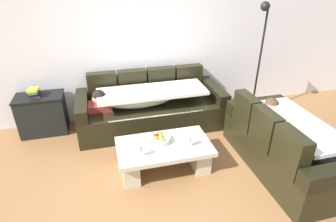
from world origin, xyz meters
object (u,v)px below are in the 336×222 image
Objects in this scene: couch_near_window at (286,145)px; coffee_table at (164,154)px; wine_glass_near_left at (140,149)px; wine_glass_near_right at (188,139)px; couch_along_wall at (149,108)px; book_stack_on_cabinet at (34,92)px; floor_lamp at (259,56)px; side_cabinet at (43,114)px; fruit_bowl at (160,139)px.

couch_near_window is 1.59m from coffee_table.
wine_glass_near_right is (0.62, 0.05, 0.00)m from wine_glass_near_left.
couch_along_wall is 11.16× the size of book_stack_on_cabinet.
wine_glass_near_left is at bearing -175.52° from wine_glass_near_right.
wine_glass_near_left is 0.09× the size of floor_lamp.
couch_along_wall reaches higher than side_cabinet.
couch_near_window reaches higher than side_cabinet.
side_cabinet is (-3.19, 1.73, -0.01)m from couch_near_window.
coffee_table is (-0.03, -1.16, -0.09)m from couch_along_wall.
floor_lamp is (1.56, 1.14, 0.62)m from wine_glass_near_right.
side_cabinet is (-1.31, 1.55, -0.17)m from wine_glass_near_left.
coffee_table is at bearing -91.67° from couch_along_wall.
wine_glass_near_left and wine_glass_near_right have the same top height.
couch_along_wall reaches higher than fruit_bowl.
couch_along_wall is at bearing 74.48° from wine_glass_near_left.
floor_lamp is (1.89, 0.94, 0.69)m from fruit_bowl.
wine_glass_near_left is 0.79× the size of book_stack_on_cabinet.
wine_glass_near_left is 0.62m from wine_glass_near_right.
couch_along_wall is 1.96× the size of coffee_table.
wine_glass_near_right is 0.23× the size of side_cabinet.
book_stack_on_cabinet reaches higher than side_cabinet.
floor_lamp reaches higher than fruit_bowl.
book_stack_on_cabinet is at bearing 172.56° from couch_along_wall.
coffee_table is 0.62× the size of floor_lamp.
fruit_bowl is (-0.04, 0.08, 0.18)m from coffee_table.
couch_near_window is at bearing -28.16° from book_stack_on_cabinet.
wine_glass_near_left is at bearing -153.12° from coffee_table.
side_cabinet is 3.61m from floor_lamp.
book_stack_on_cabinet reaches higher than wine_glass_near_right.
book_stack_on_cabinet is 0.11× the size of floor_lamp.
fruit_bowl is at bearing -153.55° from floor_lamp.
wine_glass_near_right is (0.28, -0.12, 0.26)m from coffee_table.
coffee_table is 0.21m from fruit_bowl.
side_cabinet reaches higher than coffee_table.
couch_along_wall is 1.21× the size of floor_lamp.
coffee_table is at bearing -39.28° from book_stack_on_cabinet.
couch_near_window reaches higher than fruit_bowl.
floor_lamp reaches higher than wine_glass_near_right.
side_cabinet is 3.41× the size of book_stack_on_cabinet.
couch_along_wall is 8.41× the size of fruit_bowl.
side_cabinet is 0.37× the size of floor_lamp.
wine_glass_near_right is 2.49m from book_stack_on_cabinet.
fruit_bowl is at bearing -39.01° from side_cabinet.
wine_glass_near_left is at bearing -139.66° from fruit_bowl.
fruit_bowl is 1.33× the size of book_stack_on_cabinet.
book_stack_on_cabinet is (-1.97, 1.50, 0.21)m from wine_glass_near_right.
fruit_bowl is at bearing 116.34° from coffee_table.
wine_glass_near_left is (-0.37, -1.33, 0.17)m from couch_along_wall.
fruit_bowl is 2.12m from book_stack_on_cabinet.
wine_glass_near_right is at bearing 4.48° from wine_glass_near_left.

